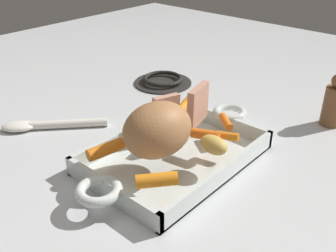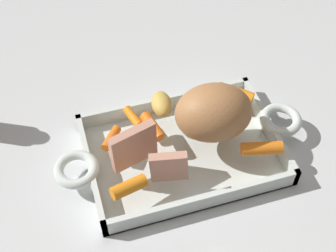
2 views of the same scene
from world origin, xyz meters
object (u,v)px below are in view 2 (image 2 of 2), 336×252
roast_slice_thin (169,167)px  baby_carrot_short (262,148)px  roast_slice_outer (134,146)px  roasting_dish (183,150)px  potato_corner (162,104)px  pork_roast (214,113)px  baby_carrot_northeast (129,187)px  baby_carrot_center_right (111,138)px  baby_carrot_southeast (236,93)px  baby_carrot_center_left (152,126)px  baby_carrot_northwest (133,117)px

roast_slice_thin → baby_carrot_short: bearing=-179.0°
baby_carrot_short → roast_slice_outer: bearing=-12.2°
roasting_dish → potato_corner: (0.02, -0.08, 0.05)m
roasting_dish → baby_carrot_short: baby_carrot_short is taller
roasting_dish → roast_slice_outer: size_ratio=5.71×
pork_roast → baby_carrot_northeast: bearing=24.6°
pork_roast → roast_slice_outer: size_ratio=1.67×
roasting_dish → baby_carrot_center_right: 0.13m
roast_slice_thin → baby_carrot_southeast: 0.22m
baby_carrot_center_right → baby_carrot_short: baby_carrot_short is taller
baby_carrot_short → baby_carrot_northeast: bearing=2.2°
baby_carrot_short → baby_carrot_center_left: 0.19m
roast_slice_thin → baby_carrot_center_right: bearing=-53.6°
roast_slice_thin → baby_carrot_southeast: (-0.17, -0.13, -0.02)m
baby_carrot_northeast → potato_corner: size_ratio=1.03×
baby_carrot_southeast → potato_corner: bearing=-3.7°
roast_slice_outer → baby_carrot_short: (-0.21, 0.05, -0.03)m
roasting_dish → roast_slice_thin: (0.05, 0.07, 0.06)m
baby_carrot_northwest → baby_carrot_southeast: bearing=179.5°
pork_roast → roast_slice_thin: (0.10, 0.07, -0.02)m
baby_carrot_short → baby_carrot_northwest: bearing=-34.9°
baby_carrot_northeast → baby_carrot_center_left: baby_carrot_northeast is taller
baby_carrot_southeast → baby_carrot_northeast: (0.24, 0.14, -0.00)m
roasting_dish → roast_slice_thin: 0.10m
baby_carrot_short → baby_carrot_northwest: baby_carrot_short is taller
baby_carrot_center_right → baby_carrot_short: 0.26m
roast_slice_thin → baby_carrot_northwest: 0.14m
pork_roast → roast_slice_thin: 0.12m
pork_roast → baby_carrot_center_right: pork_roast is taller
roast_slice_outer → roast_slice_thin: bearing=133.3°
roasting_dish → baby_carrot_northwest: 0.11m
roasting_dish → baby_carrot_center_right: (0.12, -0.03, 0.04)m
baby_carrot_northeast → baby_carrot_southeast: bearing=-149.5°
baby_carrot_southeast → baby_carrot_center_left: 0.17m
roast_slice_outer → baby_carrot_short: 0.22m
baby_carrot_southeast → baby_carrot_center_left: (0.17, 0.03, -0.00)m
baby_carrot_southeast → baby_carrot_northwest: baby_carrot_southeast is taller
pork_roast → baby_carrot_center_left: size_ratio=2.38×
baby_carrot_center_left → baby_carrot_southeast: bearing=-169.6°
baby_carrot_short → baby_carrot_northwest: (0.19, -0.13, -0.00)m
baby_carrot_center_right → roast_slice_outer: bearing=118.8°
roasting_dish → baby_carrot_northwest: size_ratio=10.52×
roast_slice_outer → baby_carrot_center_left: 0.08m
pork_roast → baby_carrot_southeast: size_ratio=1.98×
roast_slice_thin → baby_carrot_center_left: roast_slice_thin is taller
baby_carrot_center_left → baby_carrot_northwest: 0.04m
roast_slice_outer → baby_carrot_northwest: bearing=-101.9°
roast_slice_outer → baby_carrot_center_right: size_ratio=1.64×
pork_roast → roast_slice_thin: bearing=35.2°
baby_carrot_southeast → potato_corner: (0.14, -0.01, 0.01)m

